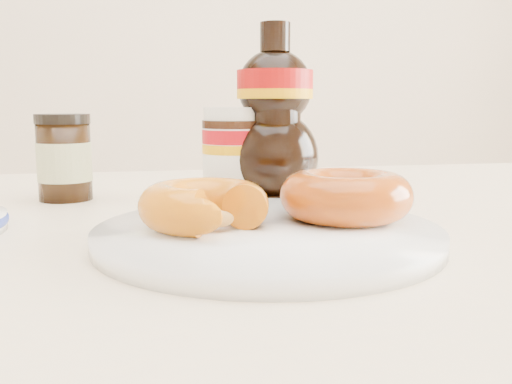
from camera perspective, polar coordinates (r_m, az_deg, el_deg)
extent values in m
cube|color=beige|center=(0.55, -3.24, -5.17)|extent=(1.40, 0.90, 0.04)
cylinder|color=white|center=(0.47, 1.18, -4.30)|extent=(0.28, 0.28, 0.01)
torus|color=white|center=(0.47, 1.18, -4.18)|extent=(0.28, 0.28, 0.01)
torus|color=#C85D0B|center=(0.46, -5.23, -1.33)|extent=(0.14, 0.14, 0.04)
torus|color=#9C3F0A|center=(0.50, 8.97, -0.35)|extent=(0.12, 0.12, 0.04)
cylinder|color=white|center=(0.69, -2.17, 3.17)|extent=(0.08, 0.08, 0.09)
cylinder|color=maroon|center=(0.69, -2.19, 5.59)|extent=(0.08, 0.08, 0.02)
cylinder|color=#D89905|center=(0.69, -2.18, 4.38)|extent=(0.08, 0.08, 0.01)
cylinder|color=black|center=(0.69, -2.19, 6.80)|extent=(0.08, 0.08, 0.01)
cylinder|color=white|center=(0.69, -2.20, 7.72)|extent=(0.07, 0.07, 0.02)
cylinder|color=black|center=(0.71, -18.61, 2.90)|extent=(0.06, 0.06, 0.09)
cylinder|color=beige|center=(0.71, -18.61, 2.90)|extent=(0.06, 0.06, 0.05)
cylinder|color=black|center=(0.71, -18.81, 6.94)|extent=(0.06, 0.06, 0.01)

